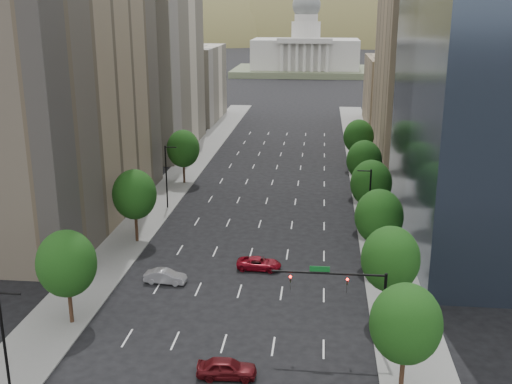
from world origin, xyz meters
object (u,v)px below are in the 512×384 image
(capitol, at_px, (305,54))
(car_silver, at_px, (165,276))
(car_red_far, at_px, (259,263))
(traffic_signal, at_px, (353,293))
(car_maroon, at_px, (227,368))

(capitol, bearing_deg, car_silver, -92.13)
(car_silver, bearing_deg, car_red_far, -60.51)
(traffic_signal, bearing_deg, capitol, 92.74)
(car_maroon, bearing_deg, capitol, -3.09)
(car_silver, height_order, car_red_far, car_silver)
(capitol, distance_m, car_red_far, 204.30)
(car_silver, xyz_separation_m, car_red_far, (9.15, 4.46, -0.04))
(traffic_signal, height_order, car_silver, traffic_signal)
(car_maroon, height_order, car_silver, car_maroon)
(capitol, xyz_separation_m, car_silver, (-7.77, -208.59, -7.87))
(car_maroon, xyz_separation_m, car_silver, (-8.77, 15.92, -0.07))
(capitol, bearing_deg, car_red_far, -89.61)
(capitol, distance_m, car_silver, 208.89)
(car_maroon, bearing_deg, car_silver, 25.51)
(capitol, relative_size, car_silver, 13.99)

